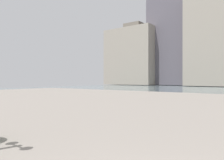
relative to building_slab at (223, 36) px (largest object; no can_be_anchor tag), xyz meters
The scene contains 3 objects.
building_slab is the anchor object (origin of this frame).
building_annex 17.14m from the building_slab, 15.02° to the right, with size 12.57×12.80×28.19m.
building_highrise 28.70m from the building_slab, ahead, with size 17.77×12.28×21.59m.
Camera 1 is at (-0.48, 1.53, 1.70)m, focal length 33.96 mm.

